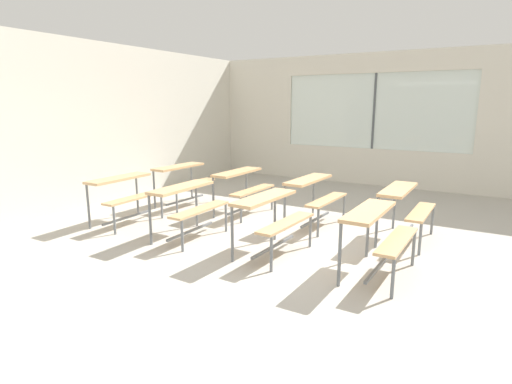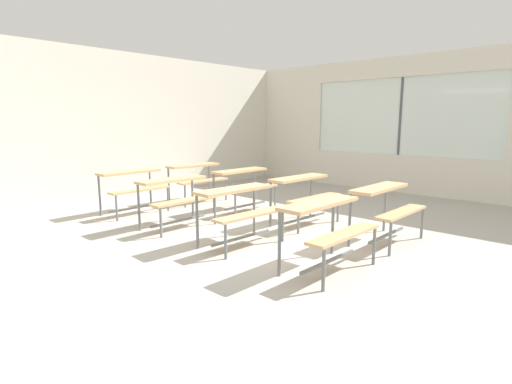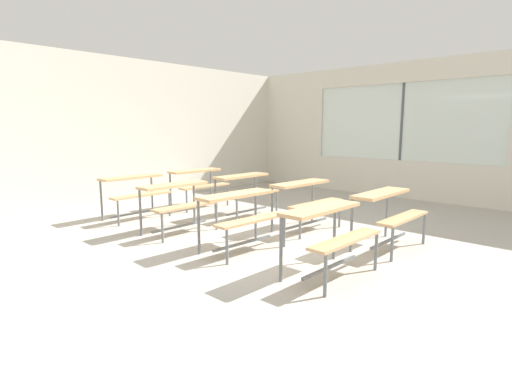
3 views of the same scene
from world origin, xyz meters
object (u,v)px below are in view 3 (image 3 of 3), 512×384
desk_bench_r1c0 (241,208)px  desk_bench_r2c1 (246,185)px  desk_bench_r0c0 (329,225)px  desk_bench_r0c1 (388,206)px  desk_bench_r1c1 (306,194)px  desk_bench_r3c1 (198,179)px  desk_bench_r2c0 (178,196)px  desk_bench_r3c0 (135,187)px

desk_bench_r1c0 → desk_bench_r2c1: 2.01m
desk_bench_r0c0 → desk_bench_r0c1: (1.40, -0.01, 0.00)m
desk_bench_r0c0 → desk_bench_r1c1: bearing=44.1°
desk_bench_r0c1 → desk_bench_r2c1: size_ratio=0.99×
desk_bench_r2c1 → desk_bench_r3c1: same height
desk_bench_r0c1 → desk_bench_r1c1: same height
desk_bench_r0c0 → desk_bench_r2c0: same height
desk_bench_r0c0 → desk_bench_r3c0: bearing=90.5°
desk_bench_r0c1 → desk_bench_r3c0: 4.23m
desk_bench_r1c1 → desk_bench_r3c0: 2.99m
desk_bench_r3c1 → desk_bench_r2c0: bearing=-135.0°
desk_bench_r1c0 → desk_bench_r3c0: 2.66m
desk_bench_r0c1 → desk_bench_r3c0: size_ratio=0.99×
desk_bench_r2c1 → desk_bench_r3c1: size_ratio=0.99×
desk_bench_r3c1 → desk_bench_r0c0: bearing=-107.1°
desk_bench_r0c1 → desk_bench_r3c1: size_ratio=0.98×
desk_bench_r0c1 → desk_bench_r2c1: same height
desk_bench_r1c1 → desk_bench_r2c1: bearing=91.0°
desk_bench_r2c1 → desk_bench_r3c1: (-0.04, 1.29, 0.00)m
desk_bench_r1c1 → desk_bench_r3c0: same height
desk_bench_r0c0 → desk_bench_r3c1: size_ratio=0.98×
desk_bench_r1c0 → desk_bench_r1c1: 1.44m
desk_bench_r2c0 → desk_bench_r3c0: (0.05, 1.34, 0.00)m
desk_bench_r1c0 → desk_bench_r3c1: (1.43, 2.67, 0.00)m
desk_bench_r0c0 → desk_bench_r1c0: same height
desk_bench_r3c0 → desk_bench_r1c0: bearing=-91.3°
desk_bench_r2c1 → desk_bench_r3c0: (-1.45, 1.29, 0.00)m
desk_bench_r0c0 → desk_bench_r1c0: bearing=91.1°
desk_bench_r0c0 → desk_bench_r1c0: (-0.01, 1.32, 0.00)m
desk_bench_r0c1 → desk_bench_r2c0: (-1.44, 2.66, 0.00)m
desk_bench_r2c1 → desk_bench_r3c1: 1.29m
desk_bench_r0c0 → desk_bench_r2c0: size_ratio=1.00×
desk_bench_r1c1 → desk_bench_r1c0: bearing=-176.7°
desk_bench_r2c1 → desk_bench_r1c1: bearing=-90.2°
desk_bench_r2c0 → desk_bench_r3c0: bearing=87.3°
desk_bench_r2c1 → desk_bench_r2c0: bearing=-177.3°
desk_bench_r0c0 → desk_bench_r3c0: 3.99m
desk_bench_r1c1 → desk_bench_r2c0: same height
desk_bench_r2c0 → desk_bench_r1c0: bearing=-89.2°
desk_bench_r1c0 → desk_bench_r1c1: (1.44, 0.03, 0.00)m
desk_bench_r1c1 → desk_bench_r2c1: size_ratio=1.01×
desk_bench_r0c1 → desk_bench_r3c1: same height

